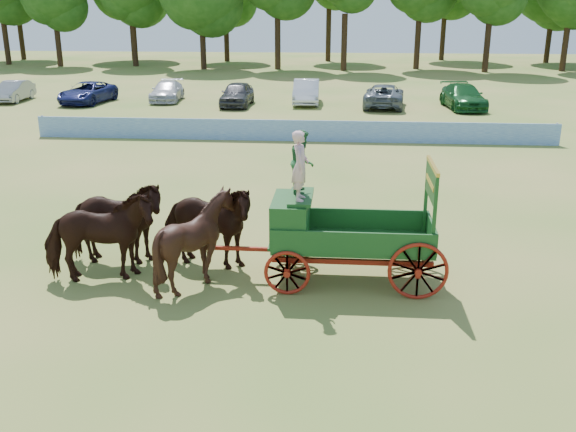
# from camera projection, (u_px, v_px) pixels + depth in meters

# --- Properties ---
(ground) EXTENTS (160.00, 160.00, 0.00)m
(ground) POSITION_uv_depth(u_px,v_px,m) (272.00, 298.00, 14.91)
(ground) COLOR #9E8247
(ground) RESTS_ON ground
(horse_lead_left) EXTENTS (2.91, 1.87, 2.27)m
(horse_lead_left) POSITION_uv_depth(u_px,v_px,m) (99.00, 238.00, 15.47)
(horse_lead_left) COLOR black
(horse_lead_left) RESTS_ON ground
(horse_lead_right) EXTENTS (2.74, 1.35, 2.27)m
(horse_lead_right) POSITION_uv_depth(u_px,v_px,m) (114.00, 223.00, 16.51)
(horse_lead_right) COLOR black
(horse_lead_right) RESTS_ON ground
(horse_wheel_left) EXTENTS (2.40, 2.22, 2.27)m
(horse_wheel_left) POSITION_uv_depth(u_px,v_px,m) (197.00, 241.00, 15.27)
(horse_wheel_left) COLOR black
(horse_wheel_left) RESTS_ON ground
(horse_wheel_right) EXTENTS (2.88, 1.77, 2.27)m
(horse_wheel_right) POSITION_uv_depth(u_px,v_px,m) (206.00, 226.00, 16.32)
(horse_wheel_right) COLOR black
(horse_wheel_right) RESTS_ON ground
(farm_dray) EXTENTS (6.00, 2.00, 3.78)m
(farm_dray) POSITION_uv_depth(u_px,v_px,m) (322.00, 217.00, 15.42)
(farm_dray) COLOR #9B250F
(farm_dray) RESTS_ON ground
(sponsor_banner) EXTENTS (26.00, 0.08, 1.05)m
(sponsor_banner) POSITION_uv_depth(u_px,v_px,m) (291.00, 131.00, 31.85)
(sponsor_banner) COLOR #1F57AA
(sponsor_banner) RESTS_ON ground
(parked_cars) EXTENTS (37.70, 6.96, 1.62)m
(parked_cars) POSITION_uv_depth(u_px,v_px,m) (224.00, 93.00, 43.61)
(parked_cars) COLOR silver
(parked_cars) RESTS_ON ground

